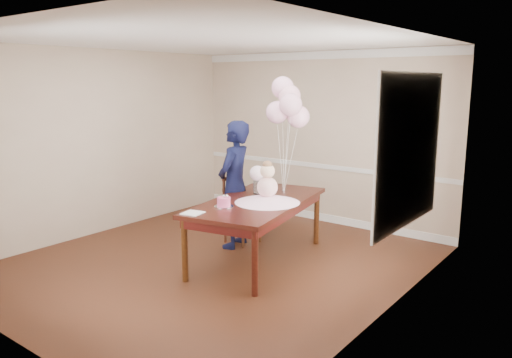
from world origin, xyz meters
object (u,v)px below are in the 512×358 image
birthday_cake (224,202)px  dining_chair_seat (243,212)px  dining_table_top (258,202)px  woman (235,185)px

birthday_cake → dining_chair_seat: (-0.49, 0.96, -0.41)m
dining_table_top → dining_chair_seat: dining_table_top is taller
birthday_cake → woman: 0.91m
dining_chair_seat → woman: woman is taller
dining_chair_seat → birthday_cake: bearing=-57.7°
dining_table_top → woman: 0.66m
birthday_cake → dining_chair_seat: size_ratio=0.37×
birthday_cake → woman: woman is taller
birthday_cake → dining_chair_seat: 1.16m
dining_table_top → birthday_cake: size_ratio=13.33×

